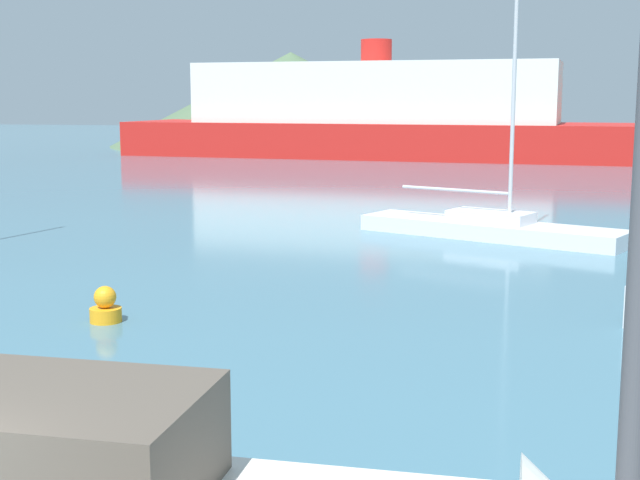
% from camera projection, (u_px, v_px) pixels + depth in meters
% --- Properties ---
extents(sailboat_middle, '(8.22, 4.76, 9.61)m').
position_uv_depth(sailboat_middle, '(490.00, 226.00, 26.82)').
color(sailboat_middle, silver).
rests_on(sailboat_middle, ground_plane).
extents(ferry_distant, '(36.38, 10.98, 8.18)m').
position_uv_depth(ferry_distant, '(376.00, 116.00, 62.95)').
color(ferry_distant, red).
rests_on(ferry_distant, ground_plane).
extents(buoy_marker, '(0.60, 0.60, 0.69)m').
position_uv_depth(buoy_marker, '(105.00, 307.00, 16.79)').
color(buoy_marker, orange).
rests_on(buoy_marker, ground_plane).
extents(hill_west, '(31.54, 31.54, 8.09)m').
position_uv_depth(hill_west, '(291.00, 99.00, 78.35)').
color(hill_west, '#4C6647').
rests_on(hill_west, ground_plane).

